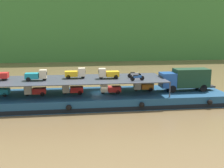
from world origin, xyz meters
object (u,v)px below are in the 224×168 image
Objects in this scene: cargo_barge at (102,98)px; mini_truck_upper_bow at (108,73)px; covered_lorry at (186,79)px; mini_truck_lower_aft at (35,90)px; mini_truck_lower_bow at (143,86)px; mini_truck_lower_fore at (110,89)px; mini_truck_upper_mid at (36,75)px; mini_truck_upper_fore at (75,73)px; motorcycle_upper_centre at (134,75)px; motorcycle_upper_port at (137,77)px; mini_truck_lower_mid at (72,89)px.

mini_truck_upper_bow reaches higher than cargo_barge.
covered_lorry is 2.82× the size of mini_truck_lower_aft.
mini_truck_upper_bow is at bearing 1.06° from mini_truck_lower_aft.
mini_truck_upper_bow reaches higher than mini_truck_lower_bow.
mini_truck_lower_aft is at bearing 178.90° from mini_truck_lower_fore.
cargo_barge is at bearing 153.28° from mini_truck_lower_fore.
mini_truck_lower_bow is 14.49m from mini_truck_upper_mid.
cargo_barge is 8.98m from mini_truck_lower_aft.
mini_truck_upper_fore reaches higher than mini_truck_lower_bow.
mini_truck_upper_bow is at bearing -10.35° from cargo_barge.
mini_truck_upper_fore is (5.30, 0.97, 2.00)m from mini_truck_lower_aft.
motorcycle_upper_centre is at bearing -159.17° from mini_truck_lower_bow.
mini_truck_lower_bow is 1.00× the size of mini_truck_upper_mid.
mini_truck_lower_aft is 1.01× the size of mini_truck_lower_fore.
mini_truck_upper_mid is at bearing -168.73° from mini_truck_upper_fore.
motorcycle_upper_port reaches higher than mini_truck_lower_bow.
mini_truck_lower_aft is at bearing -177.88° from cargo_barge.
mini_truck_upper_mid is at bearing 171.79° from motorcycle_upper_port.
mini_truck_lower_bow is at bearing 3.61° from mini_truck_upper_mid.
mini_truck_upper_bow reaches higher than mini_truck_lower_aft.
motorcycle_upper_port is at bearing -118.34° from mini_truck_lower_bow.
covered_lorry reaches higher than mini_truck_lower_fore.
mini_truck_lower_fore is at bearing -4.19° from mini_truck_lower_mid.
mini_truck_upper_fore reaches higher than covered_lorry.
cargo_barge is 3.54m from mini_truck_upper_bow.
mini_truck_upper_bow is 1.45× the size of motorcycle_upper_centre.
cargo_barge is 12.14× the size of mini_truck_upper_bow.
covered_lorry is 15.77m from mini_truck_lower_mid.
cargo_barge is at bearing -10.18° from mini_truck_upper_fore.
mini_truck_lower_aft is 1.01× the size of mini_truck_lower_mid.
motorcycle_upper_port is (3.27, -1.69, 1.74)m from mini_truck_lower_fore.
mini_truck_upper_bow is (4.83, -0.00, 2.00)m from mini_truck_lower_mid.
cargo_barge is 4.28m from mini_truck_lower_mid.
mini_truck_lower_mid is at bearing 175.81° from mini_truck_lower_fore.
mini_truck_lower_bow is 1.45× the size of motorcycle_upper_centre.
mini_truck_upper_bow is (9.35, 0.21, 0.00)m from mini_truck_upper_mid.
mini_truck_lower_mid is 1.00× the size of mini_truck_upper_fore.
mini_truck_lower_mid is at bearing -120.82° from mini_truck_upper_fore.
mini_truck_lower_bow is 1.00× the size of mini_truck_upper_bow.
mini_truck_upper_mid reaches higher than cargo_barge.
motorcycle_upper_centre reaches higher than mini_truck_lower_fore.
mini_truck_lower_fore is 5.13m from mini_truck_upper_fore.
motorcycle_upper_centre is (13.26, 0.35, 1.74)m from mini_truck_lower_aft.
mini_truck_upper_mid is (-8.54, -0.35, 3.44)m from cargo_barge.
mini_truck_upper_mid reaches higher than mini_truck_lower_aft.
cargo_barge is 12.17× the size of mini_truck_upper_mid.
mini_truck_upper_fore is 8.36m from motorcycle_upper_port.
mini_truck_lower_aft is 1.01× the size of mini_truck_upper_fore.
motorcycle_upper_port and motorcycle_upper_centre have the same top height.
mini_truck_upper_bow is (9.66, 0.18, 2.00)m from mini_truck_lower_aft.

